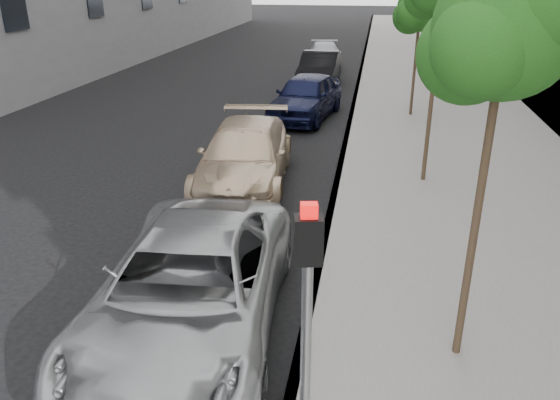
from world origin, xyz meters
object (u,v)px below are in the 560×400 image
(suv, at_px, (245,156))
(sedan_rear, at_px, (324,55))
(sedan_black, at_px, (320,69))
(sedan_blue, at_px, (306,96))
(tree_far, at_px, (421,8))
(minivan, at_px, (190,288))
(tree_near, at_px, (509,28))
(signal_pole, at_px, (307,315))

(suv, bearing_deg, sedan_rear, 84.13)
(sedan_black, bearing_deg, sedan_blue, -87.93)
(tree_far, xyz_separation_m, sedan_black, (-3.75, 5.11, -2.91))
(tree_far, bearing_deg, minivan, -105.58)
(minivan, bearing_deg, sedan_rear, 86.86)
(tree_far, height_order, suv, tree_far)
(minivan, bearing_deg, tree_far, 70.28)
(tree_near, relative_size, tree_far, 1.13)
(signal_pole, distance_m, sedan_blue, 14.72)
(tree_near, xyz_separation_m, tree_far, (0.00, 13.00, -0.58))
(tree_near, distance_m, minivan, 5.04)
(tree_near, distance_m, tree_far, 13.01)
(tree_near, height_order, minivan, tree_near)
(signal_pole, height_order, suv, signal_pole)
(sedan_black, bearing_deg, tree_near, -77.49)
(tree_near, bearing_deg, sedan_black, 101.71)
(tree_near, bearing_deg, minivan, -179.38)
(minivan, relative_size, sedan_blue, 1.20)
(sedan_blue, height_order, sedan_rear, sedan_blue)
(tree_near, bearing_deg, suv, 126.23)
(signal_pole, distance_m, minivan, 3.07)
(minivan, relative_size, sedan_black, 1.19)
(minivan, xyz_separation_m, sedan_rear, (-0.41, 23.23, -0.12))
(tree_far, bearing_deg, sedan_blue, -170.70)
(minivan, bearing_deg, sedan_black, 86.23)
(tree_near, relative_size, sedan_black, 1.11)
(minivan, bearing_deg, tree_near, -3.53)
(tree_far, relative_size, suv, 0.88)
(suv, bearing_deg, sedan_black, 82.53)
(tree_near, bearing_deg, tree_far, 90.00)
(suv, distance_m, sedan_rear, 17.41)
(sedan_black, height_order, sedan_rear, sedan_black)
(tree_near, distance_m, sedan_rear, 23.82)
(signal_pole, height_order, sedan_rear, signal_pole)
(sedan_blue, height_order, sedan_black, sedan_blue)
(suv, distance_m, sedan_blue, 6.65)
(suv, distance_m, sedan_black, 12.34)
(sedan_blue, bearing_deg, suv, -85.92)
(tree_far, distance_m, sedan_black, 6.98)
(tree_near, distance_m, signal_pole, 3.59)
(minivan, distance_m, sedan_rear, 23.24)
(suv, relative_size, sedan_blue, 1.12)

